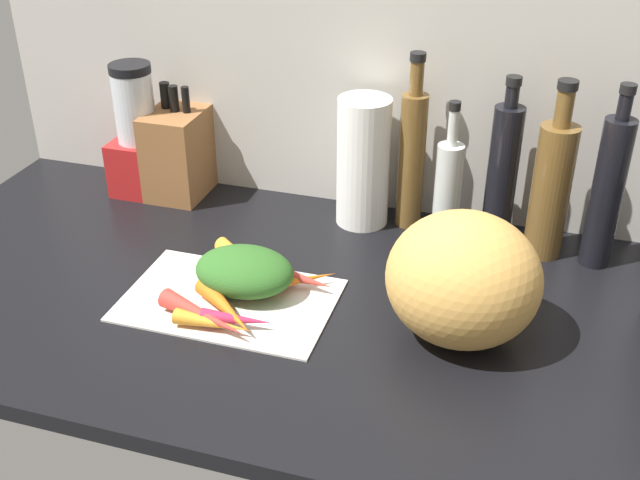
{
  "coord_description": "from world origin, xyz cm",
  "views": [
    {
      "loc": [
        31.1,
        -108.57,
        77.39
      ],
      "look_at": [
        -2.3,
        -1.15,
        12.38
      ],
      "focal_mm": 43.98,
      "sensor_mm": 36.0,
      "label": 1
    }
  ],
  "objects_px": {
    "carrot_2": "(225,308)",
    "bottle_3": "(551,187)",
    "bottle_4": "(607,191)",
    "bottle_2": "(502,172)",
    "blender_appliance": "(138,139)",
    "paper_towel_roll": "(363,162)",
    "carrot_3": "(213,323)",
    "carrot_6": "(237,319)",
    "bottle_1": "(447,190)",
    "cutting_board": "(229,299)",
    "knife_block": "(180,151)",
    "winter_squash": "(463,280)",
    "carrot_4": "(244,259)",
    "bottle_0": "(412,156)",
    "carrot_0": "(204,316)",
    "carrot_1": "(290,282)",
    "carrot_5": "(300,278)"
  },
  "relations": [
    {
      "from": "carrot_4",
      "to": "bottle_4",
      "type": "relative_size",
      "value": 0.42
    },
    {
      "from": "carrot_4",
      "to": "knife_block",
      "type": "bearing_deg",
      "value": 133.74
    },
    {
      "from": "bottle_1",
      "to": "bottle_4",
      "type": "relative_size",
      "value": 0.82
    },
    {
      "from": "bottle_0",
      "to": "paper_towel_roll",
      "type": "bearing_deg",
      "value": -168.96
    },
    {
      "from": "bottle_1",
      "to": "bottle_2",
      "type": "bearing_deg",
      "value": 20.63
    },
    {
      "from": "bottle_1",
      "to": "bottle_2",
      "type": "height_order",
      "value": "bottle_2"
    },
    {
      "from": "carrot_0",
      "to": "carrot_4",
      "type": "relative_size",
      "value": 1.22
    },
    {
      "from": "carrot_1",
      "to": "bottle_0",
      "type": "xyz_separation_m",
      "value": [
        0.15,
        0.31,
        0.13
      ]
    },
    {
      "from": "carrot_1",
      "to": "knife_block",
      "type": "height_order",
      "value": "knife_block"
    },
    {
      "from": "carrot_6",
      "to": "bottle_0",
      "type": "bearing_deg",
      "value": 66.6
    },
    {
      "from": "carrot_0",
      "to": "winter_squash",
      "type": "relative_size",
      "value": 0.73
    },
    {
      "from": "paper_towel_roll",
      "to": "bottle_4",
      "type": "bearing_deg",
      "value": -3.51
    },
    {
      "from": "bottle_1",
      "to": "carrot_2",
      "type": "bearing_deg",
      "value": -128.76
    },
    {
      "from": "bottle_1",
      "to": "cutting_board",
      "type": "bearing_deg",
      "value": -134.73
    },
    {
      "from": "carrot_6",
      "to": "bottle_2",
      "type": "relative_size",
      "value": 0.35
    },
    {
      "from": "carrot_2",
      "to": "carrot_3",
      "type": "relative_size",
      "value": 1.21
    },
    {
      "from": "knife_block",
      "to": "bottle_1",
      "type": "bearing_deg",
      "value": -4.29
    },
    {
      "from": "carrot_1",
      "to": "bottle_1",
      "type": "height_order",
      "value": "bottle_1"
    },
    {
      "from": "winter_squash",
      "to": "bottle_4",
      "type": "height_order",
      "value": "bottle_4"
    },
    {
      "from": "carrot_3",
      "to": "carrot_6",
      "type": "distance_m",
      "value": 0.04
    },
    {
      "from": "paper_towel_roll",
      "to": "blender_appliance",
      "type": "bearing_deg",
      "value": -179.05
    },
    {
      "from": "bottle_4",
      "to": "bottle_2",
      "type": "bearing_deg",
      "value": 169.34
    },
    {
      "from": "carrot_1",
      "to": "knife_block",
      "type": "bearing_deg",
      "value": 139.0
    },
    {
      "from": "carrot_2",
      "to": "bottle_0",
      "type": "relative_size",
      "value": 0.45
    },
    {
      "from": "carrot_2",
      "to": "bottle_3",
      "type": "distance_m",
      "value": 0.63
    },
    {
      "from": "carrot_6",
      "to": "paper_towel_roll",
      "type": "distance_m",
      "value": 0.45
    },
    {
      "from": "winter_squash",
      "to": "knife_block",
      "type": "bearing_deg",
      "value": 152.02
    },
    {
      "from": "carrot_1",
      "to": "bottle_2",
      "type": "bearing_deg",
      "value": 43.28
    },
    {
      "from": "cutting_board",
      "to": "knife_block",
      "type": "distance_m",
      "value": 0.46
    },
    {
      "from": "bottle_0",
      "to": "carrot_4",
      "type": "bearing_deg",
      "value": -133.47
    },
    {
      "from": "cutting_board",
      "to": "carrot_6",
      "type": "distance_m",
      "value": 0.09
    },
    {
      "from": "carrot_1",
      "to": "winter_squash",
      "type": "xyz_separation_m",
      "value": [
        0.3,
        -0.04,
        0.09
      ]
    },
    {
      "from": "carrot_2",
      "to": "bottle_0",
      "type": "bearing_deg",
      "value": 62.39
    },
    {
      "from": "blender_appliance",
      "to": "paper_towel_roll",
      "type": "height_order",
      "value": "blender_appliance"
    },
    {
      "from": "carrot_5",
      "to": "winter_squash",
      "type": "relative_size",
      "value": 0.51
    },
    {
      "from": "bottle_1",
      "to": "bottle_4",
      "type": "distance_m",
      "value": 0.29
    },
    {
      "from": "carrot_3",
      "to": "bottle_2",
      "type": "bearing_deg",
      "value": 48.46
    },
    {
      "from": "carrot_0",
      "to": "carrot_4",
      "type": "distance_m",
      "value": 0.19
    },
    {
      "from": "knife_block",
      "to": "blender_appliance",
      "type": "relative_size",
      "value": 0.85
    },
    {
      "from": "carrot_0",
      "to": "bottle_2",
      "type": "xyz_separation_m",
      "value": [
        0.42,
        0.44,
        0.12
      ]
    },
    {
      "from": "blender_appliance",
      "to": "paper_towel_roll",
      "type": "xyz_separation_m",
      "value": [
        0.49,
        0.01,
        0.01
      ]
    },
    {
      "from": "carrot_5",
      "to": "carrot_0",
      "type": "bearing_deg",
      "value": -126.46
    },
    {
      "from": "bottle_2",
      "to": "bottle_3",
      "type": "relative_size",
      "value": 0.97
    },
    {
      "from": "carrot_3",
      "to": "winter_squash",
      "type": "height_order",
      "value": "winter_squash"
    },
    {
      "from": "carrot_1",
      "to": "bottle_4",
      "type": "height_order",
      "value": "bottle_4"
    },
    {
      "from": "cutting_board",
      "to": "knife_block",
      "type": "bearing_deg",
      "value": 125.85
    },
    {
      "from": "carrot_2",
      "to": "carrot_4",
      "type": "relative_size",
      "value": 1.1
    },
    {
      "from": "bottle_1",
      "to": "bottle_3",
      "type": "relative_size",
      "value": 0.84
    },
    {
      "from": "carrot_0",
      "to": "bottle_4",
      "type": "relative_size",
      "value": 0.51
    },
    {
      "from": "carrot_4",
      "to": "knife_block",
      "type": "height_order",
      "value": "knife_block"
    }
  ]
}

